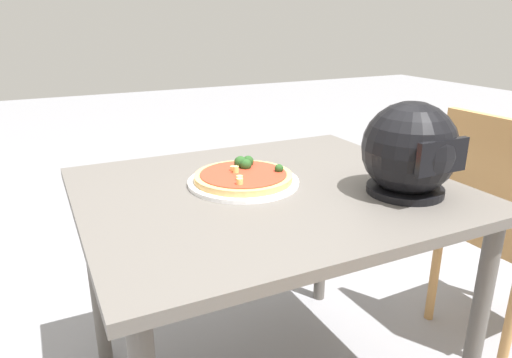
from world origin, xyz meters
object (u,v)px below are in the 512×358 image
object	(u,v)px
chair_side	(497,220)
motorcycle_helmet	(409,151)
dining_table	(269,215)
pizza	(244,175)

from	to	relation	value
chair_side	motorcycle_helmet	bearing A→B (deg)	10.36
dining_table	chair_side	size ratio (longest dim) A/B	1.18
motorcycle_helmet	chair_side	distance (m)	0.68
dining_table	motorcycle_helmet	distance (m)	0.44
dining_table	chair_side	world-z (taller)	chair_side
pizza	chair_side	bearing A→B (deg)	169.86
dining_table	pizza	xyz separation A→B (m)	(0.05, -0.06, 0.11)
motorcycle_helmet	chair_side	size ratio (longest dim) A/B	0.29
motorcycle_helmet	pizza	bearing A→B (deg)	-36.21
chair_side	pizza	bearing A→B (deg)	-10.14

